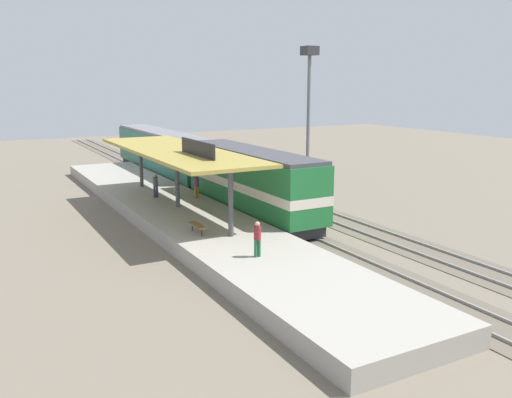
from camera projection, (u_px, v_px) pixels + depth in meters
ground_plane at (265, 209)px, 39.04m from camera, size 120.00×120.00×0.00m
track_near at (240, 211)px, 38.09m from camera, size 3.20×110.00×0.16m
track_far at (295, 205)px, 40.25m from camera, size 3.20×110.00×0.16m
platform at (178, 213)px, 35.85m from camera, size 6.00×44.00×0.90m
station_canopy at (177, 152)px, 34.91m from camera, size 5.20×18.00×4.70m
platform_bench at (197, 225)px, 29.30m from camera, size 0.44×1.70×0.50m
locomotive at (251, 182)px, 36.15m from camera, size 2.93×14.43×4.44m
passenger_carriage_single at (162, 153)px, 51.61m from camera, size 2.90×20.00×4.24m
light_mast at (309, 89)px, 42.72m from camera, size 1.10×1.10×11.70m
person_waiting at (196, 185)px, 38.17m from camera, size 0.34×0.34×1.71m
person_walking at (156, 184)px, 38.40m from camera, size 0.34×0.34×1.71m
person_boarding at (257, 237)px, 25.26m from camera, size 0.34×0.34×1.71m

